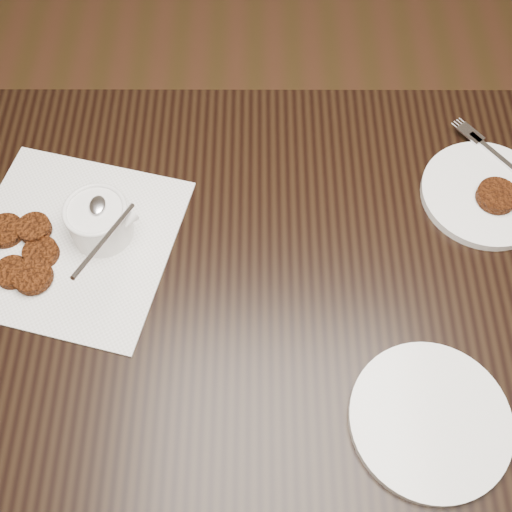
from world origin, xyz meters
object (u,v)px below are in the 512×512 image
Objects in this scene: sauce_ramekin at (94,209)px; table at (321,366)px; plate_empty at (430,420)px; plate_with_patty at (487,191)px; napkin at (72,242)px.

table is at bearing -14.05° from sauce_ramekin.
sauce_ramekin is 0.58m from plate_empty.
plate_with_patty is (0.25, 0.17, 0.39)m from table.
plate_with_patty reaches higher than napkin.
sauce_ramekin is 0.64m from plate_with_patty.
table is at bearing 116.69° from plate_empty.
plate_empty is at bearing -28.03° from napkin.
table is 0.49m from plate_with_patty.
napkin is 1.50× the size of plate_with_patty.
napkin is 2.36× the size of sauce_ramekin.
table is at bearing -145.69° from plate_with_patty.
plate_empty reaches higher than napkin.
plate_empty is at bearing -63.31° from table.
napkin is (-0.44, 0.08, 0.38)m from table.
table is 9.46× the size of sauce_ramekin.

